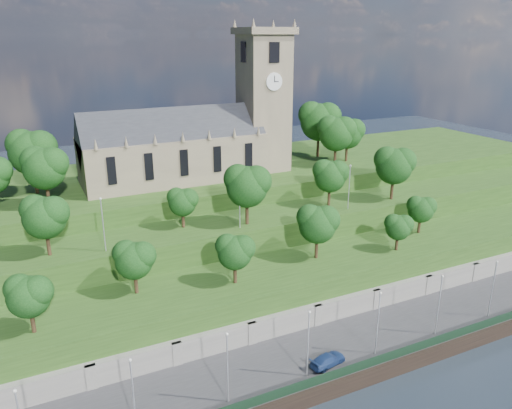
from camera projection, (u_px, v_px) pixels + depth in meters
ground at (332, 398)px, 57.85m from camera, size 320.00×320.00×0.00m
promenade at (306, 362)px, 62.64m from camera, size 160.00×12.00×2.00m
quay_wall at (333, 390)px, 57.46m from camera, size 160.00×0.50×2.20m
fence at (330, 376)px, 57.52m from camera, size 160.00×0.10×1.20m
retaining_wall at (283, 327)px, 67.25m from camera, size 160.00×2.10×5.00m
embankment_lower at (263, 298)px, 71.90m from camera, size 160.00×12.00×8.00m
embankment_upper at (233, 256)px, 80.63m from camera, size 160.00×10.00×12.00m
hilltop at (190, 209)px, 98.04m from camera, size 160.00×32.00×15.00m
church at (198, 136)px, 90.09m from camera, size 38.60×12.35×27.60m
trees_lower at (261, 240)px, 69.10m from camera, size 65.63×8.81×8.39m
trees_upper at (272, 182)px, 78.36m from camera, size 63.76×8.29×9.55m
trees_hilltop at (219, 138)px, 91.30m from camera, size 71.71×17.06×11.76m
lamp_posts_promenade at (308, 339)px, 56.91m from camera, size 60.36×0.36×8.69m
lamp_posts_upper at (240, 200)px, 74.70m from camera, size 40.36×0.36×7.68m
car_right at (328, 360)px, 60.26m from camera, size 5.16×2.92×1.41m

